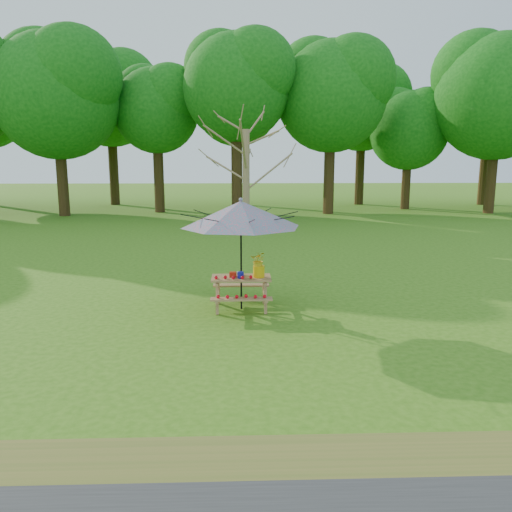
{
  "coord_description": "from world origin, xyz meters",
  "views": [
    {
      "loc": [
        4.31,
        -7.23,
        2.99
      ],
      "look_at": [
        4.65,
        2.62,
        1.1
      ],
      "focal_mm": 35.0,
      "sensor_mm": 36.0,
      "label": 1
    }
  ],
  "objects_px": {
    "picnic_table": "(241,293)",
    "flower_bucket": "(259,263)",
    "bare_tree": "(246,86)",
    "patio_umbrella": "(241,214)"
  },
  "relations": [
    {
      "from": "patio_umbrella",
      "to": "picnic_table",
      "type": "bearing_deg",
      "value": -95.19
    },
    {
      "from": "bare_tree",
      "to": "patio_umbrella",
      "type": "xyz_separation_m",
      "value": [
        -0.28,
        -12.04,
        -4.11
      ]
    },
    {
      "from": "bare_tree",
      "to": "picnic_table",
      "type": "height_order",
      "value": "bare_tree"
    },
    {
      "from": "picnic_table",
      "to": "flower_bucket",
      "type": "xyz_separation_m",
      "value": [
        0.36,
        -0.03,
        0.63
      ]
    },
    {
      "from": "bare_tree",
      "to": "picnic_table",
      "type": "xyz_separation_m",
      "value": [
        -0.28,
        -12.04,
        -5.73
      ]
    },
    {
      "from": "picnic_table",
      "to": "patio_umbrella",
      "type": "bearing_deg",
      "value": 84.81
    },
    {
      "from": "picnic_table",
      "to": "patio_umbrella",
      "type": "relative_size",
      "value": 0.47
    },
    {
      "from": "picnic_table",
      "to": "flower_bucket",
      "type": "relative_size",
      "value": 2.5
    },
    {
      "from": "bare_tree",
      "to": "flower_bucket",
      "type": "bearing_deg",
      "value": -89.64
    },
    {
      "from": "flower_bucket",
      "to": "bare_tree",
      "type": "bearing_deg",
      "value": 90.36
    }
  ]
}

